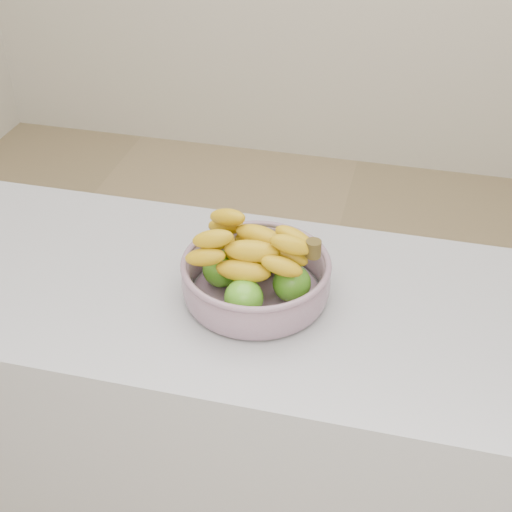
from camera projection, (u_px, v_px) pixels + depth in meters
The scene contains 3 objects.
ground at pixel (277, 453), 2.25m from camera, with size 4.00×4.00×0.00m, color #947F5B.
counter at pixel (252, 439), 1.73m from camera, with size 2.00×0.60×0.90m, color #999AA1.
fruit_bowl at pixel (256, 274), 1.43m from camera, with size 0.30×0.30×0.16m.
Camera 1 is at (0.28, -1.43, 1.82)m, focal length 50.00 mm.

